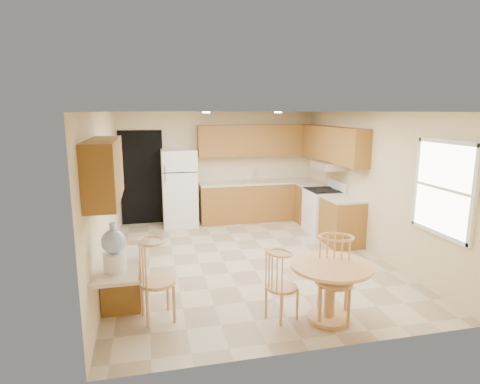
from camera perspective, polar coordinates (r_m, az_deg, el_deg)
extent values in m
plane|color=tan|center=(7.00, 1.06, -9.57)|extent=(5.50, 5.50, 0.00)
cube|color=white|center=(6.53, 1.15, 11.36)|extent=(4.50, 5.50, 0.02)
cube|color=#D1BD8D|center=(9.31, -3.01, 3.66)|extent=(4.50, 0.02, 2.50)
cube|color=#D1BD8D|center=(4.12, 10.47, -6.57)|extent=(4.50, 0.02, 2.50)
cube|color=#D1BD8D|center=(6.50, -18.53, -0.34)|extent=(0.02, 5.50, 2.50)
cube|color=#D1BD8D|center=(7.52, 17.99, 1.23)|extent=(0.02, 5.50, 2.50)
cube|color=black|center=(9.19, -13.79, 1.98)|extent=(0.90, 0.02, 2.10)
cube|color=#966226|center=(9.36, 2.65, -1.36)|extent=(2.75, 0.60, 0.87)
cube|color=beige|center=(9.27, 2.67, 1.38)|extent=(2.75, 0.63, 0.04)
cube|color=#966226|center=(9.16, 10.15, -1.82)|extent=(0.60, 0.59, 0.87)
cube|color=beige|center=(9.07, 10.25, 0.98)|extent=(0.63, 0.59, 0.04)
cube|color=#966226|center=(7.89, 14.27, -4.16)|extent=(0.60, 0.80, 0.87)
cube|color=beige|center=(7.78, 14.43, -0.93)|extent=(0.63, 0.80, 0.04)
cube|color=#966226|center=(9.28, 2.50, 7.37)|extent=(2.75, 0.33, 0.70)
cube|color=#966226|center=(8.42, 13.06, 6.66)|extent=(0.33, 2.42, 0.70)
cube|color=#966226|center=(4.81, -18.77, 2.94)|extent=(0.33, 1.40, 0.70)
cube|color=silver|center=(9.26, 2.53, 1.51)|extent=(0.78, 0.44, 0.01)
cube|color=silver|center=(8.40, 12.49, 3.73)|extent=(0.50, 0.76, 0.14)
cube|color=#966226|center=(5.48, -16.56, -12.18)|extent=(0.48, 0.42, 0.72)
cube|color=beige|center=(4.98, -17.07, -9.80)|extent=(0.50, 1.20, 0.04)
cube|color=white|center=(5.98, 27.02, 0.45)|extent=(0.05, 1.00, 1.20)
cube|color=white|center=(5.90, 27.49, 6.37)|extent=(0.05, 1.10, 0.06)
cube|color=white|center=(6.11, 26.42, -5.27)|extent=(0.05, 1.10, 0.06)
cube|color=white|center=(5.59, 30.38, -0.58)|extent=(0.05, 0.06, 1.28)
cube|color=white|center=(6.38, 23.93, 1.34)|extent=(0.05, 0.06, 1.28)
cylinder|color=white|center=(7.62, -4.82, 11.22)|extent=(0.14, 0.14, 0.02)
cylinder|color=white|center=(7.94, 5.43, 11.22)|extent=(0.14, 0.14, 0.02)
cube|color=white|center=(8.92, -8.61, 0.56)|extent=(0.75, 0.70, 1.69)
cube|color=black|center=(8.51, -8.50, 2.75)|extent=(0.73, 0.01, 0.02)
cube|color=silver|center=(8.49, -10.58, 1.99)|extent=(0.03, 0.03, 0.18)
cube|color=silver|center=(8.46, -10.63, 3.32)|extent=(0.03, 0.03, 0.14)
cube|color=white|center=(8.55, 11.72, -2.74)|extent=(0.65, 0.76, 0.90)
cube|color=black|center=(8.45, 11.85, 0.26)|extent=(0.64, 0.75, 0.02)
cube|color=white|center=(8.55, 13.58, 0.96)|extent=(0.06, 0.76, 0.18)
cylinder|color=tan|center=(5.25, 12.50, -17.07)|extent=(0.52, 0.52, 0.06)
cylinder|color=tan|center=(5.11, 12.66, -13.88)|extent=(0.13, 0.13, 0.65)
cylinder|color=tan|center=(4.97, 12.84, -10.21)|extent=(0.97, 0.97, 0.04)
cylinder|color=tan|center=(5.04, 5.98, -13.33)|extent=(0.38, 0.38, 0.04)
cylinder|color=tan|center=(5.20, 3.98, -14.92)|extent=(0.03, 0.03, 0.41)
cylinder|color=tan|center=(5.28, 6.88, -14.56)|extent=(0.03, 0.03, 0.41)
cylinder|color=tan|center=(4.97, 4.92, -16.26)|extent=(0.03, 0.03, 0.41)
cylinder|color=tan|center=(5.05, 7.95, -15.85)|extent=(0.03, 0.03, 0.41)
cylinder|color=tan|center=(5.07, 13.26, -12.35)|extent=(0.46, 0.46, 0.04)
cylinder|color=tan|center=(5.24, 10.65, -14.37)|extent=(0.04, 0.04, 0.49)
cylinder|color=tan|center=(5.37, 13.97, -13.85)|extent=(0.04, 0.04, 0.49)
cylinder|color=tan|center=(4.97, 12.22, -15.92)|extent=(0.04, 0.04, 0.49)
cylinder|color=tan|center=(5.11, 15.68, -15.31)|extent=(0.04, 0.04, 0.49)
cylinder|color=tan|center=(5.07, -11.69, -12.45)|extent=(0.45, 0.45, 0.04)
cylinder|color=tan|center=(5.32, -13.39, -14.19)|extent=(0.04, 0.04, 0.48)
cylinder|color=tan|center=(5.32, -9.86, -14.02)|extent=(0.04, 0.04, 0.48)
cylinder|color=tan|center=(5.03, -13.41, -15.74)|extent=(0.04, 0.04, 0.48)
cylinder|color=tan|center=(5.03, -9.65, -15.57)|extent=(0.04, 0.04, 0.48)
cylinder|color=white|center=(4.70, -17.37, -9.49)|extent=(0.25, 0.25, 0.21)
sphere|color=#98B3EB|center=(4.62, -17.55, -6.72)|extent=(0.27, 0.27, 0.27)
cylinder|color=#98B3EB|center=(4.57, -17.68, -4.67)|extent=(0.07, 0.07, 0.08)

